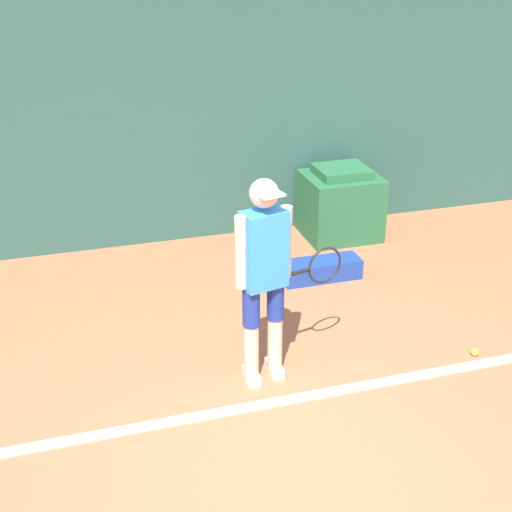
{
  "coord_description": "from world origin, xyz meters",
  "views": [
    {
      "loc": [
        -1.32,
        -3.48,
        3.37
      ],
      "look_at": [
        0.15,
        1.36,
        1.0
      ],
      "focal_mm": 50.0,
      "sensor_mm": 36.0,
      "label": 1
    }
  ],
  "objects_px": {
    "covered_chair": "(340,204)",
    "equipment_bag": "(321,269)",
    "tennis_ball": "(475,352)",
    "water_bottle": "(286,232)",
    "tennis_player": "(265,272)"
  },
  "relations": [
    {
      "from": "tennis_player",
      "to": "equipment_bag",
      "type": "bearing_deg",
      "value": 41.12
    },
    {
      "from": "covered_chair",
      "to": "equipment_bag",
      "type": "xyz_separation_m",
      "value": [
        -0.63,
        -1.0,
        -0.29
      ]
    },
    {
      "from": "tennis_ball",
      "to": "tennis_player",
      "type": "bearing_deg",
      "value": 172.5
    },
    {
      "from": "tennis_ball",
      "to": "covered_chair",
      "type": "xyz_separation_m",
      "value": [
        -0.1,
        2.75,
        0.36
      ]
    },
    {
      "from": "tennis_player",
      "to": "water_bottle",
      "type": "relative_size",
      "value": 7.24
    },
    {
      "from": "covered_chair",
      "to": "water_bottle",
      "type": "xyz_separation_m",
      "value": [
        -0.65,
        0.04,
        -0.29
      ]
    },
    {
      "from": "tennis_player",
      "to": "tennis_ball",
      "type": "bearing_deg",
      "value": -20.55
    },
    {
      "from": "equipment_bag",
      "to": "water_bottle",
      "type": "xyz_separation_m",
      "value": [
        -0.03,
        1.04,
        0.01
      ]
    },
    {
      "from": "tennis_player",
      "to": "tennis_ball",
      "type": "distance_m",
      "value": 2.05
    },
    {
      "from": "tennis_player",
      "to": "tennis_ball",
      "type": "relative_size",
      "value": 25.0
    },
    {
      "from": "tennis_ball",
      "to": "water_bottle",
      "type": "height_order",
      "value": "water_bottle"
    },
    {
      "from": "tennis_player",
      "to": "covered_chair",
      "type": "relative_size",
      "value": 2.02
    },
    {
      "from": "covered_chair",
      "to": "tennis_player",
      "type": "bearing_deg",
      "value": -124.33
    },
    {
      "from": "covered_chair",
      "to": "water_bottle",
      "type": "distance_m",
      "value": 0.71
    },
    {
      "from": "tennis_ball",
      "to": "equipment_bag",
      "type": "bearing_deg",
      "value": 112.63
    }
  ]
}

